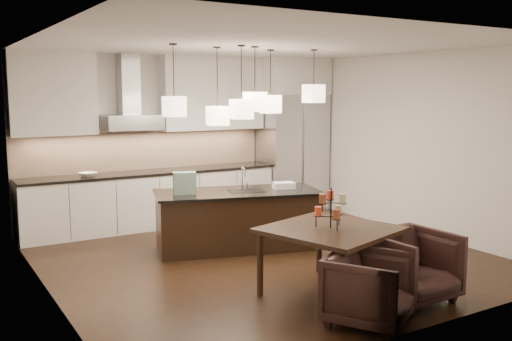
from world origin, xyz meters
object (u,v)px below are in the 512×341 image
armchair_left (369,289)px  armchair_right (412,266)px  island_body (238,221)px  refrigerator (292,153)px  dining_table (330,261)px

armchair_left → armchair_right: (0.81, 0.24, 0.03)m
island_body → refrigerator: bearing=56.2°
island_body → dining_table: island_body is taller
armchair_left → armchair_right: size_ratio=0.92×
island_body → armchair_left: island_body is taller
dining_table → armchair_left: dining_table is taller
refrigerator → island_body: refrigerator is taller
island_body → dining_table: size_ratio=1.79×
dining_table → armchair_right: 0.86m
refrigerator → armchair_left: (-2.41, -4.78, -0.73)m
armchair_left → dining_table: bearing=47.4°
armchair_right → dining_table: bearing=134.7°
island_body → armchair_right: size_ratio=2.71×
refrigerator → dining_table: size_ratio=1.73×
island_body → armchair_left: 2.99m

